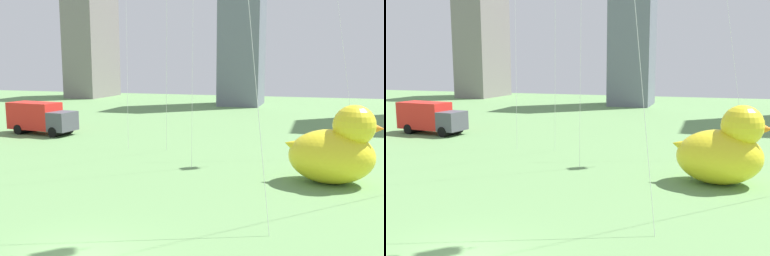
% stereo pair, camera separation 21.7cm
% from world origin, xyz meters
% --- Properties ---
extents(giant_inflatable_duck, '(5.13, 3.29, 4.25)m').
position_xyz_m(giant_inflatable_duck, '(8.31, 12.05, 1.81)').
color(giant_inflatable_duck, yellow).
rests_on(giant_inflatable_duck, ground).
extents(box_truck, '(6.52, 2.95, 2.85)m').
position_xyz_m(box_truck, '(-16.65, 20.83, 1.45)').
color(box_truck, red).
rests_on(box_truck, ground).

